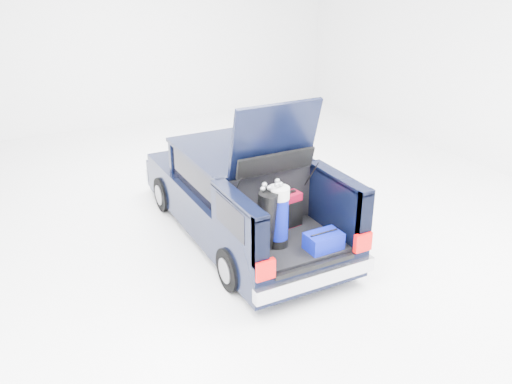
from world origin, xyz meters
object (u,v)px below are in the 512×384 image
black_golf_bag (266,220)px  blue_duffel (324,241)px  car (239,194)px  blue_golf_bag (278,216)px  red_suitcase (289,210)px

black_golf_bag → blue_duffel: (0.68, -0.36, -0.31)m
car → blue_duffel: size_ratio=9.50×
car → blue_golf_bag: car is taller
red_suitcase → black_golf_bag: black_golf_bag is taller
car → blue_golf_bag: (-0.19, -1.61, 0.36)m
red_suitcase → blue_golf_bag: blue_golf_bag is taller
car → blue_golf_bag: 1.66m
blue_golf_bag → car: bearing=105.6°
blue_golf_bag → blue_duffel: (0.49, -0.37, -0.32)m
car → black_golf_bag: 1.70m
red_suitcase → blue_golf_bag: size_ratio=0.56×
red_suitcase → black_golf_bag: bearing=-152.4°
red_suitcase → blue_golf_bag: (-0.42, -0.42, 0.18)m
car → blue_duffel: bearing=-81.4°
blue_duffel → blue_golf_bag: bearing=141.6°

